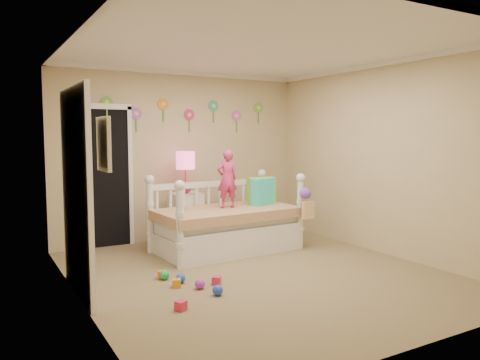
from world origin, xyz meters
TOP-DOWN VIEW (x-y plane):
  - floor at (0.00, 0.00)m, footprint 4.00×4.50m
  - ceiling at (0.00, 0.00)m, footprint 4.00×4.50m
  - back_wall at (0.00, 2.25)m, footprint 4.00×0.01m
  - left_wall at (-2.00, 0.00)m, footprint 0.01×4.50m
  - right_wall at (2.00, 0.00)m, footprint 0.01×4.50m
  - crown_molding at (0.00, 0.00)m, footprint 4.00×4.50m
  - daybed at (0.20, 1.16)m, footprint 2.06×1.18m
  - pillow_turquoise at (0.80, 1.16)m, footprint 0.41×0.25m
  - pillow_lime at (0.84, 1.27)m, footprint 0.43×0.20m
  - child at (0.22, 1.18)m, footprint 0.32×0.23m
  - nightstand at (-0.10, 1.88)m, footprint 0.46×0.35m
  - table_lamp at (-0.10, 1.88)m, footprint 0.28×0.28m
  - closet_doorway at (-1.25, 2.23)m, footprint 0.90×0.04m
  - flower_decals at (-0.09, 2.24)m, footprint 3.40×0.02m
  - mirror_closet at (-1.96, 0.30)m, footprint 0.07×1.30m
  - wall_picture at (-1.97, -0.90)m, footprint 0.05×0.34m
  - hanging_bag at (1.16, 0.59)m, footprint 0.20×0.16m
  - toy_scatter at (-0.90, -0.16)m, footprint 1.02×1.42m

SIDE VIEW (x-z plane):
  - floor at x=0.00m, z-range -0.01..0.01m
  - toy_scatter at x=-0.90m, z-range 0.00..0.11m
  - nightstand at x=-0.10m, z-range 0.00..0.76m
  - daybed at x=0.20m, z-range 0.00..1.09m
  - hanging_bag at x=1.16m, z-range 0.48..0.84m
  - pillow_turquoise at x=0.80m, z-range 0.60..0.99m
  - pillow_lime at x=0.84m, z-range 0.60..1.00m
  - child at x=0.22m, z-range 0.60..1.42m
  - closet_doorway at x=-1.25m, z-range 0.00..2.07m
  - mirror_closet at x=-1.96m, z-range 0.00..2.10m
  - table_lamp at x=-0.10m, z-range 0.86..1.48m
  - back_wall at x=0.00m, z-range 0.00..2.60m
  - left_wall at x=-2.00m, z-range 0.00..2.60m
  - right_wall at x=2.00m, z-range 0.00..2.60m
  - wall_picture at x=-1.97m, z-range 1.34..1.76m
  - flower_decals at x=-0.09m, z-range 1.69..2.19m
  - crown_molding at x=0.00m, z-range 2.54..2.60m
  - ceiling at x=0.00m, z-range 2.60..2.60m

